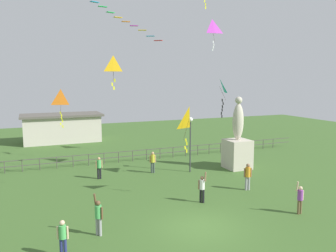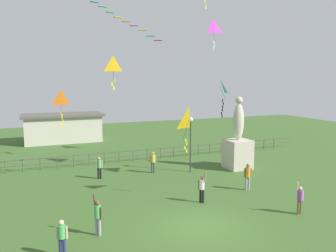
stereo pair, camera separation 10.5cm
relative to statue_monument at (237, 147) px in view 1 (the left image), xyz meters
The scene contains 17 objects.
ground_plane 11.79m from the statue_monument, 132.46° to the right, with size 80.00×80.00×0.00m, color #3D6028.
statue_monument is the anchor object (origin of this frame).
lamppost 4.20m from the statue_monument, behind, with size 0.36×0.36×4.22m.
person_0 14.63m from the statue_monument, 148.88° to the right, with size 0.37×0.48×1.93m.
person_1 10.84m from the statue_monument, behind, with size 0.48×0.29×1.57m.
person_2 5.48m from the statue_monument, 116.99° to the right, with size 0.51×0.32×1.73m.
person_3 9.44m from the statue_monument, 103.87° to the right, with size 0.46×0.28×1.77m.
person_4 16.76m from the statue_monument, 147.90° to the right, with size 0.44×0.28×1.54m.
person_5 8.47m from the statue_monument, 137.50° to the right, with size 0.38×0.42×1.84m.
person_6 6.85m from the statue_monument, 169.24° to the left, with size 0.48×0.30×1.62m.
kite_2 12.42m from the statue_monument, 165.82° to the right, with size 0.84×0.73×1.94m.
kite_3 14.29m from the statue_monument, 158.12° to the left, with size 1.06×0.73×2.98m.
kite_6 8.76m from the statue_monument, 143.96° to the right, with size 0.91×0.81×2.72m.
kite_7 10.56m from the statue_monument, 91.24° to the left, with size 1.16×0.94×2.67m.
kite_8 6.11m from the statue_monument, 143.50° to the right, with size 0.81×1.08×2.61m.
waterfront_railing 9.90m from the statue_monument, 146.73° to the left, with size 36.04×0.06×0.95m.
pavilion_building 20.97m from the statue_monument, 123.95° to the left, with size 8.78×4.34×3.16m.
Camera 1 is at (-7.33, -13.61, 7.05)m, focal length 36.22 mm.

